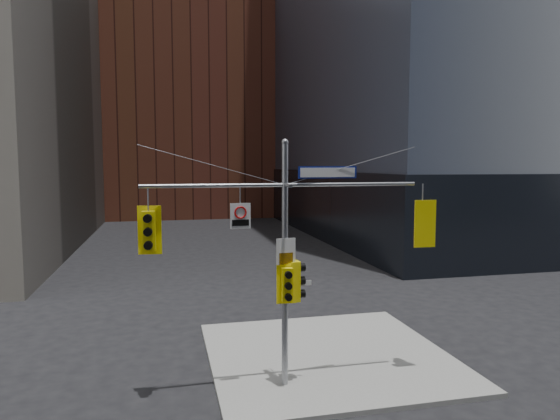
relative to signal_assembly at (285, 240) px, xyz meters
name	(u,v)px	position (x,y,z in m)	size (l,w,h in m)	color
sidewalk_corner	(328,355)	(2.00, 2.01, -4.34)	(8.00, 8.00, 0.15)	gray
podium_ne	(486,200)	(28.00, 30.01, -1.42)	(36.40, 36.40, 6.00)	black
brick_midrise	(188,109)	(0.00, 56.01, 9.58)	(26.00, 20.00, 28.00)	brown
signal_assembly	(285,240)	(0.00, 0.00, 0.00)	(8.00, 0.80, 7.30)	gray
traffic_light_west_arm	(149,231)	(-3.76, 0.01, 0.38)	(0.64, 0.53, 1.33)	#FFE80D
traffic_light_east_arm	(422,223)	(4.30, 0.00, 0.38)	(0.68, 0.54, 1.43)	#FFE80D
traffic_light_pole_side	(296,281)	(0.33, 0.01, -1.20)	(0.47, 0.40, 1.17)	#FFE80D
traffic_light_pole_front	(287,285)	(0.00, -0.27, -1.22)	(0.56, 0.45, 1.18)	#FFE80D
street_sign_blade	(328,172)	(1.27, 0.00, 1.93)	(1.81, 0.21, 0.35)	navy
regulatory_sign_arm	(240,215)	(-1.28, -0.02, 0.76)	(0.57, 0.07, 0.71)	silver
regulatory_sign_pole	(286,252)	(0.00, -0.11, -0.32)	(0.57, 0.10, 0.75)	silver
street_blade_ew	(300,283)	(0.45, 0.01, -1.28)	(0.71, 0.09, 0.14)	silver
street_blade_ns	(281,289)	(0.00, 0.46, -1.54)	(0.12, 0.69, 0.14)	#145926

